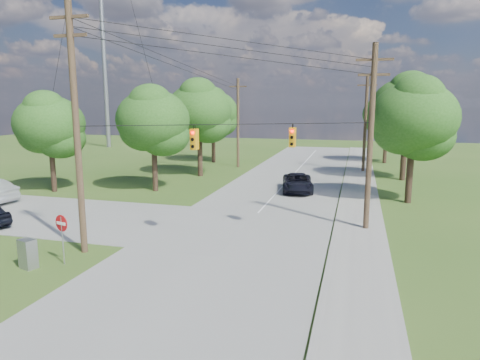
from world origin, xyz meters
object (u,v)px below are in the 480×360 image
(control_cabinet, at_px, (28,254))
(do_not_enter_sign, at_px, (62,228))
(pole_ne, at_px, (371,136))
(pole_north_e, at_px, (365,124))
(pole_north_w, at_px, (238,122))
(pole_sw, at_px, (76,126))
(car_main_north, at_px, (297,183))

(control_cabinet, xyz_separation_m, do_not_enter_sign, (1.23, 0.81, 1.04))
(pole_ne, bearing_deg, do_not_enter_sign, -145.24)
(pole_north_e, relative_size, control_cabinet, 7.51)
(control_cabinet, bearing_deg, pole_north_w, 106.34)
(pole_sw, relative_size, do_not_enter_sign, 5.15)
(car_main_north, bearing_deg, control_cabinet, -124.71)
(pole_ne, xyz_separation_m, car_main_north, (-5.35, 9.87, -4.71))
(pole_ne, xyz_separation_m, control_cabinet, (-14.61, -10.10, -4.80))
(pole_ne, xyz_separation_m, pole_north_e, (-0.00, 22.00, -0.34))
(pole_ne, distance_m, pole_north_w, 26.03)
(pole_north_w, bearing_deg, pole_sw, -89.23)
(pole_ne, xyz_separation_m, do_not_enter_sign, (-13.38, -9.29, -3.77))
(pole_ne, distance_m, do_not_enter_sign, 16.72)
(pole_ne, bearing_deg, pole_north_w, 122.29)
(do_not_enter_sign, bearing_deg, pole_north_e, 81.16)
(car_main_north, height_order, control_cabinet, car_main_north)
(pole_north_w, distance_m, do_not_enter_sign, 31.48)
(pole_sw, bearing_deg, pole_north_e, 65.48)
(pole_north_e, distance_m, control_cabinet, 35.55)
(car_main_north, distance_m, control_cabinet, 22.01)
(do_not_enter_sign, bearing_deg, car_main_north, 81.57)
(control_cabinet, bearing_deg, pole_sw, 83.68)
(pole_sw, distance_m, control_cabinet, 6.20)
(pole_north_e, bearing_deg, control_cabinet, -114.47)
(pole_ne, bearing_deg, car_main_north, 118.47)
(pole_sw, distance_m, pole_north_e, 32.55)
(pole_north_e, height_order, control_cabinet, pole_north_e)
(control_cabinet, bearing_deg, car_main_north, 82.73)
(pole_sw, distance_m, pole_ne, 15.51)
(pole_sw, bearing_deg, car_main_north, 64.99)
(pole_north_w, height_order, control_cabinet, pole_north_w)
(pole_sw, xyz_separation_m, pole_north_w, (-0.40, 29.60, -1.10))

